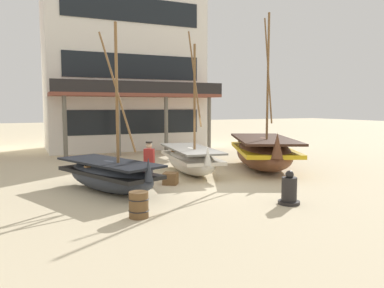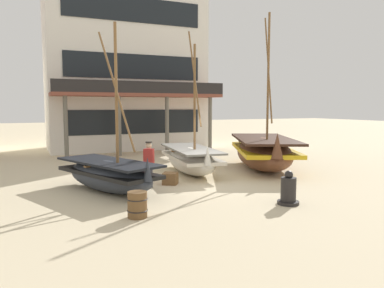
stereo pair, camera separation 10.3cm
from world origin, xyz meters
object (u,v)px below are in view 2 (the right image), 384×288
object	(u,v)px
fishing_boat_far_right	(109,174)
harbor_building_main	(125,70)
fishing_boat_near_left	(191,159)
capstan_winch	(288,191)
fishing_boat_centre_large	(264,152)
cargo_crate	(170,178)
wooden_barrel	(137,205)
fisherman_by_hull	(149,165)

from	to	relation	value
fishing_boat_far_right	harbor_building_main	size ratio (longest dim) A/B	0.52
fishing_boat_near_left	capstan_winch	distance (m)	6.10
fishing_boat_centre_large	harbor_building_main	size ratio (longest dim) A/B	0.64
fishing_boat_far_right	cargo_crate	bearing A→B (deg)	5.87
wooden_barrel	cargo_crate	bearing A→B (deg)	57.62
capstan_winch	fishing_boat_centre_large	bearing A→B (deg)	61.70
fishing_boat_near_left	fishing_boat_far_right	xyz separation A→B (m)	(-4.05, -2.11, -0.03)
fisherman_by_hull	wooden_barrel	bearing A→B (deg)	-112.33
wooden_barrel	fishing_boat_centre_large	bearing A→B (deg)	34.10
fishing_boat_near_left	wooden_barrel	xyz separation A→B (m)	(-4.01, -5.53, -0.28)
fishing_boat_far_right	cargo_crate	xyz separation A→B (m)	(2.37, 0.24, -0.38)
fishing_boat_far_right	wooden_barrel	distance (m)	3.44
cargo_crate	fishing_boat_near_left	bearing A→B (deg)	48.01
fishing_boat_centre_large	harbor_building_main	distance (m)	13.06
fisherman_by_hull	wooden_barrel	size ratio (longest dim) A/B	2.41
cargo_crate	harbor_building_main	size ratio (longest dim) A/B	0.05
fishing_boat_far_right	wooden_barrel	xyz separation A→B (m)	(0.04, -3.43, -0.25)
capstan_winch	cargo_crate	distance (m)	4.75
capstan_winch	cargo_crate	bearing A→B (deg)	117.71
capstan_winch	wooden_barrel	world-z (taller)	capstan_winch
fishing_boat_far_right	capstan_winch	xyz separation A→B (m)	(4.58, -3.96, -0.19)
fishing_boat_near_left	fishing_boat_far_right	bearing A→B (deg)	-152.47
fishing_boat_centre_large	fisherman_by_hull	bearing A→B (deg)	-164.75
fishing_boat_far_right	fisherman_by_hull	world-z (taller)	fishing_boat_far_right
cargo_crate	harbor_building_main	bearing A→B (deg)	82.87
fishing_boat_near_left	fishing_boat_centre_large	xyz separation A→B (m)	(3.59, -0.39, 0.18)
wooden_barrel	cargo_crate	xyz separation A→B (m)	(2.33, 3.67, -0.13)
fisherman_by_hull	capstan_winch	size ratio (longest dim) A/B	1.63
wooden_barrel	fishing_boat_near_left	bearing A→B (deg)	54.10
fishing_boat_centre_large	wooden_barrel	distance (m)	9.18
fisherman_by_hull	harbor_building_main	size ratio (longest dim) A/B	0.15
fishing_boat_near_left	capstan_winch	world-z (taller)	fishing_boat_near_left
harbor_building_main	fishing_boat_near_left	bearing A→B (deg)	-89.81
fishing_boat_near_left	wooden_barrel	distance (m)	6.84
fishing_boat_centre_large	capstan_winch	bearing A→B (deg)	-118.30
fishing_boat_centre_large	harbor_building_main	xyz separation A→B (m)	(-3.62, 11.66, 4.64)
fishing_boat_centre_large	capstan_winch	distance (m)	6.46
fishing_boat_near_left	capstan_winch	bearing A→B (deg)	-85.01
fishing_boat_centre_large	fishing_boat_near_left	bearing A→B (deg)	173.74
wooden_barrel	capstan_winch	bearing A→B (deg)	-6.73
wooden_barrel	harbor_building_main	world-z (taller)	harbor_building_main
fishing_boat_near_left	fishing_boat_centre_large	size ratio (longest dim) A/B	0.88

